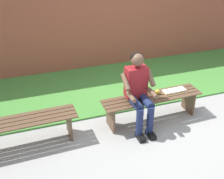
# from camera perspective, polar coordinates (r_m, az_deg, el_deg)

# --- Properties ---
(ground_plane) EXTENTS (10.00, 7.00, 0.04)m
(ground_plane) POSITION_cam_1_polar(r_m,az_deg,el_deg) (3.91, -0.49, -17.18)
(ground_plane) COLOR #9E9E99
(grass_strip) EXTENTS (9.00, 2.31, 0.03)m
(grass_strip) POSITION_cam_1_polar(r_m,az_deg,el_deg) (5.85, -8.26, 0.18)
(grass_strip) COLOR #478C38
(grass_strip) RESTS_ON ground
(brick_wall) EXTENTS (9.50, 0.24, 2.60)m
(brick_wall) POSITION_cam_1_polar(r_m,az_deg,el_deg) (6.44, -5.73, 15.33)
(brick_wall) COLOR #9E4C38
(brick_wall) RESTS_ON ground
(bench_near) EXTENTS (1.73, 0.43, 0.45)m
(bench_near) POSITION_cam_1_polar(r_m,az_deg,el_deg) (4.75, 8.10, -2.56)
(bench_near) COLOR brown
(bench_near) RESTS_ON ground
(bench_far) EXTENTS (1.76, 0.43, 0.45)m
(bench_far) POSITION_cam_1_polar(r_m,az_deg,el_deg) (4.35, -18.68, -7.28)
(bench_far) COLOR brown
(bench_far) RESTS_ON ground
(person_seated) EXTENTS (0.50, 0.69, 1.25)m
(person_seated) POSITION_cam_1_polar(r_m,az_deg,el_deg) (4.38, 5.47, -0.02)
(person_seated) COLOR maroon
(person_seated) RESTS_ON ground
(apple) EXTENTS (0.08, 0.08, 0.08)m
(apple) POSITION_cam_1_polar(r_m,az_deg,el_deg) (4.77, 9.23, -0.46)
(apple) COLOR gold
(apple) RESTS_ON bench_near
(book_open) EXTENTS (0.42, 0.17, 0.02)m
(book_open) POSITION_cam_1_polar(r_m,az_deg,el_deg) (4.92, 12.56, -0.21)
(book_open) COLOR white
(book_open) RESTS_ON bench_near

